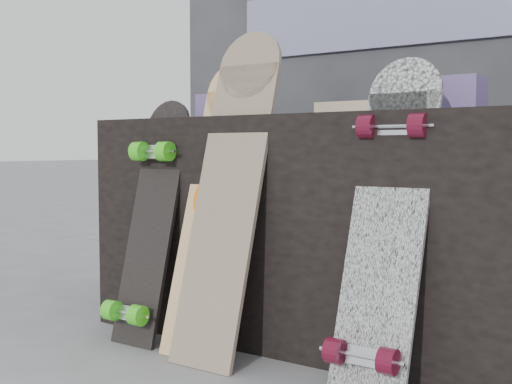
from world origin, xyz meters
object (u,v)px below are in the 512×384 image
Objects in this scene: longboard_celtic at (230,182)px; longboard_cascadia at (387,217)px; vendor_table at (314,228)px; skateboard_dark at (150,217)px; longboard_geisha at (216,195)px.

longboard_celtic is 1.13× the size of longboard_cascadia.
vendor_table is 0.59m from skateboard_dark.
longboard_celtic reaches higher than skateboard_dark.
vendor_table is 1.84× the size of skateboard_dark.
longboard_geisha is 1.16× the size of skateboard_dark.
longboard_celtic is (0.09, -0.04, 0.05)m from longboard_geisha.
vendor_table is 0.39m from longboard_geisha.
longboard_cascadia is at bearing 0.58° from longboard_celtic.
longboard_celtic is 0.55m from longboard_cascadia.
longboard_cascadia is at bearing -2.76° from longboard_geisha.
longboard_celtic is 0.37m from skateboard_dark.
skateboard_dark is (-0.26, -0.05, -0.09)m from longboard_geisha.
longboard_geisha is at bearing 11.26° from skateboard_dark.
longboard_geisha reaches higher than skateboard_dark.
vendor_table is 1.46× the size of longboard_celtic.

